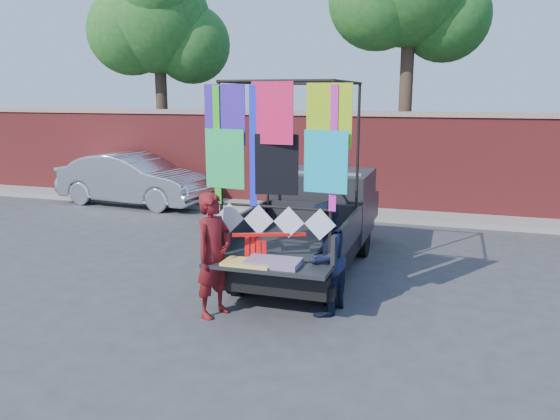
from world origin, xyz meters
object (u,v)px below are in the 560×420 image
(man, at_px, (324,258))
(sedan, at_px, (134,179))
(woman, at_px, (214,255))
(pickup_truck, at_px, (317,218))

(man, bearing_deg, sedan, -120.08)
(woman, xyz_separation_m, man, (1.44, 0.53, -0.07))
(pickup_truck, distance_m, sedan, 7.16)
(woman, height_order, man, woman)
(woman, distance_m, man, 1.53)
(pickup_truck, height_order, woman, pickup_truck)
(pickup_truck, xyz_separation_m, woman, (-0.76, -2.90, 0.06))
(pickup_truck, height_order, sedan, pickup_truck)
(woman, bearing_deg, man, -51.92)
(pickup_truck, relative_size, woman, 2.94)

